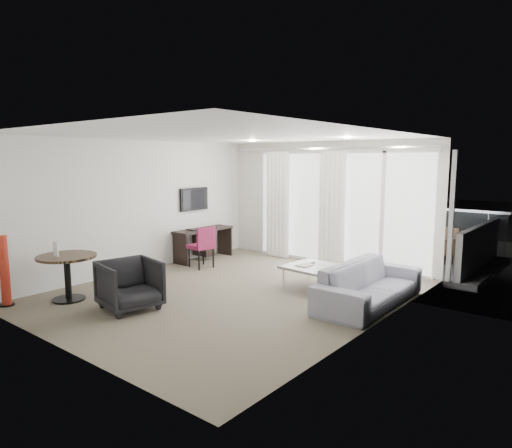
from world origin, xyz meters
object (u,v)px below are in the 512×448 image
Objects in this scene: round_table at (68,278)px; coffee_table at (313,277)px; tub_armchair at (130,285)px; sofa at (369,284)px; desk_chair at (201,247)px; rattan_chair_a at (378,236)px; rattan_chair_b at (442,245)px; desk at (204,244)px; red_lamp at (4,271)px.

coffee_table is (2.67, 3.02, -0.16)m from round_table.
tub_armchair is 0.37× the size of sofa.
round_table is at bearing -81.45° from desk_chair.
round_table is 1.02× the size of rattan_chair_a.
rattan_chair_a reaches higher than coffee_table.
rattan_chair_b reaches higher than round_table.
desk is 1.36× the size of red_lamp.
desk_chair is 0.96× the size of round_table.
red_lamp is (-0.52, -3.63, 0.11)m from desk_chair.
tub_armchair is 1.09× the size of rattan_chair_b.
desk_chair is 1.15× the size of rattan_chair_b.
tub_armchair reaches higher than desk.
desk_chair reaches higher than desk.
desk_chair is at bearing 89.20° from round_table.
coffee_table is (3.15, 3.77, -0.34)m from red_lamp.
desk_chair is at bearing 88.56° from sofa.
rattan_chair_a reaches higher than sofa.
desk_chair reaches higher than rattan_chair_b.
desk is at bearing -124.41° from rattan_chair_a.
sofa is (4.30, -0.68, -0.02)m from desk.
desk is 3.52m from tub_armchair.
tub_armchair is 3.09m from coffee_table.
tub_armchair is 3.63m from sofa.
red_lamp is 0.49× the size of sofa.
sofa is 3.76m from rattan_chair_b.
red_lamp is 4.92m from coffee_table.
round_table is at bearing -82.16° from desk.
round_table is 1.19m from tub_armchair.
coffee_table is 1.18× the size of rattan_chair_b.
tub_armchair is 0.92× the size of coffee_table.
rattan_chair_b is (2.62, 6.20, 0.00)m from tub_armchair.
sofa is (3.82, 2.80, -0.04)m from round_table.
rattan_chair_a is (2.28, 3.56, 0.01)m from desk_chair.
red_lamp is 1.23× the size of coffee_table.
round_table is 4.04m from coffee_table.
rattan_chair_a reaches higher than desk.
rattan_chair_a is 1.18× the size of rattan_chair_b.
coffee_table is at bearing 12.27° from desk_chair.
red_lamp is at bearing -90.01° from desk.
red_lamp is 1.44× the size of rattan_chair_b.
coffee_table is 0.99× the size of rattan_chair_a.
rattan_chair_a reaches higher than desk_chair.
rattan_chair_a reaches higher than tub_armchair.
round_table is at bearing -97.45° from rattan_chair_b.
round_table is (-0.04, -2.89, -0.07)m from desk_chair.
sofa is at bearing -8.99° from desk.
rattan_chair_b is (3.71, 3.66, -0.06)m from desk_chair.
desk is at bearing -121.61° from rattan_chair_b.
desk is 1.63× the size of round_table.
rattan_chair_b is at bearing -11.24° from tub_armchair.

